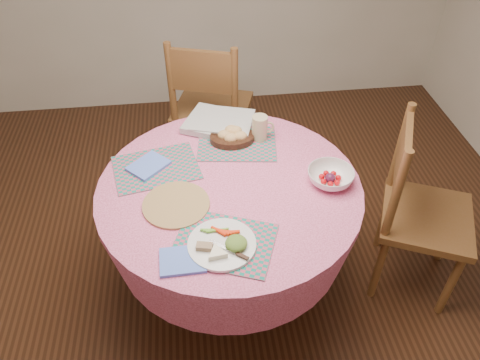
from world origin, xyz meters
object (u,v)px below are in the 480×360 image
object	(u,v)px
wicker_trivet	(176,205)
latte_mug	(260,128)
dining_table	(230,215)
bread_bowl	(232,136)
chair_right	(417,209)
fruit_bowl	(330,177)
chair_back	(210,106)
dinner_plate	(224,244)

from	to	relation	value
wicker_trivet	latte_mug	distance (m)	0.63
dining_table	wicker_trivet	size ratio (longest dim) A/B	4.13
bread_bowl	chair_right	bearing A→B (deg)	-22.92
latte_mug	fruit_bowl	bearing A→B (deg)	-54.01
chair_back	latte_mug	distance (m)	0.77
bread_bowl	fruit_bowl	size ratio (longest dim) A/B	0.95
chair_back	dinner_plate	size ratio (longest dim) A/B	3.70
dinner_plate	dining_table	bearing A→B (deg)	80.52
wicker_trivet	bread_bowl	bearing A→B (deg)	55.94
bread_bowl	latte_mug	xyz separation A→B (m)	(0.15, 0.00, 0.04)
dining_table	wicker_trivet	distance (m)	0.34
wicker_trivet	fruit_bowl	bearing A→B (deg)	5.55
wicker_trivet	bread_bowl	size ratio (longest dim) A/B	1.30
wicker_trivet	latte_mug	world-z (taller)	latte_mug
fruit_bowl	chair_right	bearing A→B (deg)	-1.09
bread_bowl	dining_table	bearing A→B (deg)	-98.54
dining_table	chair_back	distance (m)	1.02
chair_right	chair_back	distance (m)	1.45
bread_bowl	fruit_bowl	xyz separation A→B (m)	(0.42, -0.37, -0.00)
dining_table	fruit_bowl	xyz separation A→B (m)	(0.47, -0.03, 0.23)
dinner_plate	bread_bowl	world-z (taller)	bread_bowl
chair_back	bread_bowl	bearing A→B (deg)	114.16
dinner_plate	wicker_trivet	bearing A→B (deg)	125.18
wicker_trivet	bread_bowl	distance (m)	0.54
chair_right	wicker_trivet	distance (m)	1.23
dinner_plate	latte_mug	bearing A→B (deg)	70.06
chair_right	latte_mug	distance (m)	0.90
chair_back	latte_mug	bearing A→B (deg)	125.88
chair_back	dinner_plate	distance (m)	1.41
dinner_plate	latte_mug	size ratio (longest dim) A/B	2.11
wicker_trivet	dining_table	bearing A→B (deg)	22.42
chair_right	dinner_plate	distance (m)	1.10
dinner_plate	fruit_bowl	xyz separation A→B (m)	(0.53, 0.34, 0.01)
bread_bowl	latte_mug	world-z (taller)	latte_mug
dining_table	wicker_trivet	world-z (taller)	wicker_trivet
dining_table	dinner_plate	size ratio (longest dim) A/B	4.43
chair_right	latte_mug	size ratio (longest dim) A/B	7.60
latte_mug	dining_table	bearing A→B (deg)	-119.79
dining_table	chair_right	size ratio (longest dim) A/B	1.23
fruit_bowl	chair_back	bearing A→B (deg)	115.13
dining_table	latte_mug	bearing A→B (deg)	60.21
wicker_trivet	fruit_bowl	distance (m)	0.72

